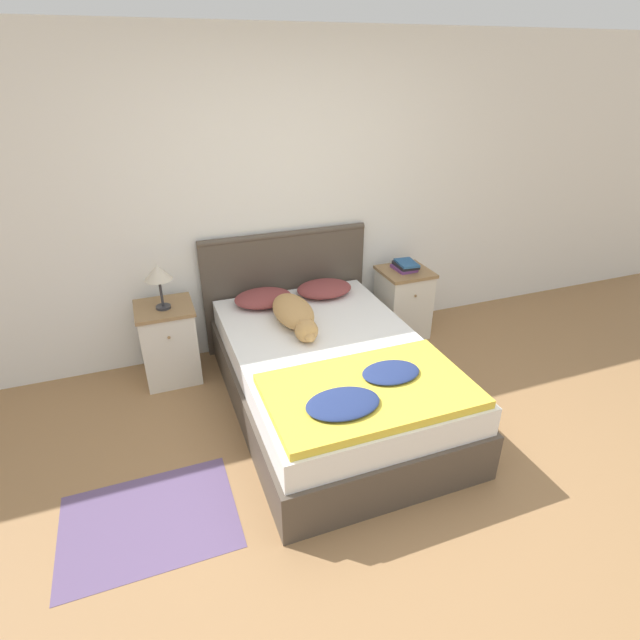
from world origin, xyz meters
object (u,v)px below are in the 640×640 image
(bed, at_px, (330,377))
(pillow_left, at_px, (263,298))
(table_lamp, at_px, (158,274))
(book_stack, at_px, (405,266))
(dog, at_px, (295,314))
(pillow_right, at_px, (324,289))
(nightstand_right, at_px, (403,302))
(nightstand_left, at_px, (169,342))

(bed, relative_size, pillow_left, 4.42)
(pillow_left, bearing_deg, table_lamp, -178.28)
(pillow_left, distance_m, book_stack, 1.32)
(bed, relative_size, dog, 2.68)
(dog, distance_m, table_lamp, 1.04)
(pillow_right, height_order, book_stack, book_stack)
(nightstand_right, height_order, table_lamp, table_lamp)
(bed, distance_m, pillow_left, 0.92)
(book_stack, height_order, table_lamp, table_lamp)
(bed, relative_size, nightstand_left, 3.28)
(nightstand_left, distance_m, nightstand_right, 2.10)
(pillow_left, bearing_deg, nightstand_right, 0.26)
(pillow_left, distance_m, pillow_right, 0.53)
(book_stack, bearing_deg, pillow_right, -178.42)
(nightstand_right, relative_size, dog, 0.82)
(nightstand_left, relative_size, table_lamp, 1.82)
(dog, bearing_deg, nightstand_left, 154.76)
(bed, xyz_separation_m, book_stack, (1.05, 0.84, 0.42))
(pillow_left, distance_m, table_lamp, 0.85)
(pillow_left, bearing_deg, bed, -71.91)
(bed, bearing_deg, nightstand_right, 38.11)
(book_stack, relative_size, table_lamp, 0.70)
(pillow_left, bearing_deg, book_stack, 0.94)
(pillow_left, relative_size, dog, 0.61)
(nightstand_left, bearing_deg, pillow_left, -0.44)
(bed, height_order, nightstand_right, nightstand_right)
(table_lamp, bearing_deg, dog, -23.72)
(nightstand_right, distance_m, book_stack, 0.36)
(nightstand_right, xyz_separation_m, dog, (-1.18, -0.43, 0.30))
(dog, height_order, book_stack, book_stack)
(nightstand_left, xyz_separation_m, book_stack, (2.10, 0.02, 0.36))
(pillow_left, relative_size, pillow_right, 1.00)
(nightstand_left, distance_m, dog, 1.05)
(pillow_right, bearing_deg, dog, -133.17)
(nightstand_left, xyz_separation_m, dog, (0.92, -0.43, 0.30))
(nightstand_left, height_order, nightstand_right, same)
(pillow_right, height_order, dog, dog)
(dog, relative_size, table_lamp, 2.22)
(nightstand_left, distance_m, pillow_right, 1.34)
(bed, bearing_deg, pillow_left, 108.09)
(bed, xyz_separation_m, dog, (-0.13, 0.39, 0.36))
(bed, relative_size, book_stack, 8.53)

